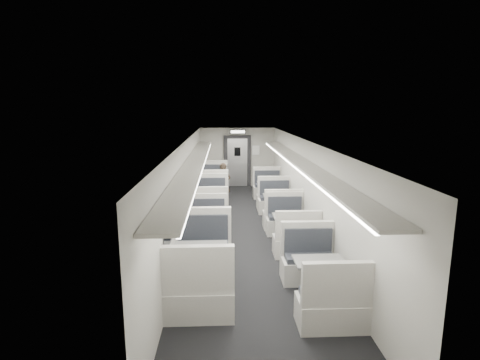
{
  "coord_description": "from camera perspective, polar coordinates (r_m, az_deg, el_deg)",
  "views": [
    {
      "loc": [
        -0.59,
        -9.14,
        3.2
      ],
      "look_at": [
        -0.1,
        1.52,
        1.13
      ],
      "focal_mm": 28.0,
      "sensor_mm": 36.0,
      "label": 1
    }
  ],
  "objects": [
    {
      "name": "window_b",
      "position": [
        10.54,
        -7.5,
        0.78
      ],
      "size": [
        0.02,
        1.18,
        0.84
      ],
      "primitive_type": "cube",
      "color": "black",
      "rests_on": "room"
    },
    {
      "name": "exit_sign",
      "position": [
        14.62,
        -0.34,
        7.38
      ],
      "size": [
        0.62,
        0.12,
        0.16
      ],
      "color": "black",
      "rests_on": "room"
    },
    {
      "name": "booth_right_d",
      "position": [
        6.6,
        11.94,
        -14.69
      ],
      "size": [
        1.01,
        2.05,
        1.1
      ],
      "color": "#B5B5AA",
      "rests_on": "room"
    },
    {
      "name": "booth_right_b",
      "position": [
        10.89,
        5.85,
        -4.14
      ],
      "size": [
        1.02,
        2.07,
        1.11
      ],
      "color": "#B5B5AA",
      "rests_on": "room"
    },
    {
      "name": "wall_notice",
      "position": [
        15.21,
        2.42,
        4.56
      ],
      "size": [
        0.32,
        0.02,
        0.4
      ],
      "primitive_type": "cube",
      "color": "white",
      "rests_on": "room"
    },
    {
      "name": "booth_left_d",
      "position": [
        6.83,
        -6.03,
        -13.17
      ],
      "size": [
        1.14,
        2.3,
        1.23
      ],
      "color": "#B5B5AA",
      "rests_on": "room"
    },
    {
      "name": "booth_left_b",
      "position": [
        10.95,
        -4.72,
        -3.92
      ],
      "size": [
        1.08,
        2.19,
        1.17
      ],
      "color": "#B5B5AA",
      "rests_on": "room"
    },
    {
      "name": "booth_right_c",
      "position": [
        9.06,
        7.66,
        -7.42
      ],
      "size": [
        0.98,
        1.99,
        1.06
      ],
      "color": "#B5B5AA",
      "rests_on": "room"
    },
    {
      "name": "window_c",
      "position": [
        8.39,
        -8.74,
        -1.88
      ],
      "size": [
        0.02,
        1.18,
        0.84
      ],
      "primitive_type": "cube",
      "color": "black",
      "rests_on": "room"
    },
    {
      "name": "luggage_rack_right",
      "position": [
        9.12,
        8.99,
        2.75
      ],
      "size": [
        0.46,
        10.4,
        0.09
      ],
      "color": "#B5B5AA",
      "rests_on": "room"
    },
    {
      "name": "vestibule_door",
      "position": [
        15.24,
        -0.41,
        2.83
      ],
      "size": [
        1.1,
        0.13,
        2.1
      ],
      "color": "black",
      "rests_on": "room"
    },
    {
      "name": "window_d",
      "position": [
        6.29,
        -10.82,
        -6.34
      ],
      "size": [
        0.02,
        1.18,
        0.84
      ],
      "primitive_type": "cube",
      "color": "black",
      "rests_on": "room"
    },
    {
      "name": "window_a",
      "position": [
        12.71,
        -6.69,
        2.54
      ],
      "size": [
        0.02,
        1.18,
        0.84
      ],
      "primitive_type": "cube",
      "color": "black",
      "rests_on": "room"
    },
    {
      "name": "room",
      "position": [
        9.37,
        1.01,
        -1.34
      ],
      "size": [
        3.24,
        12.24,
        2.64
      ],
      "color": "black",
      "rests_on": "ground"
    },
    {
      "name": "booth_left_c",
      "position": [
        8.71,
        -5.26,
        -8.08
      ],
      "size": [
        1.0,
        2.03,
        1.08
      ],
      "color": "#B5B5AA",
      "rests_on": "room"
    },
    {
      "name": "booth_right_a",
      "position": [
        12.74,
        4.59,
        -1.9
      ],
      "size": [
        1.01,
        2.06,
        1.1
      ],
      "color": "#B5B5AA",
      "rests_on": "room"
    },
    {
      "name": "booth_left_a",
      "position": [
        13.13,
        -4.38,
        -1.27
      ],
      "size": [
        1.16,
        2.35,
        1.25
      ],
      "color": "#B5B5AA",
      "rests_on": "room"
    },
    {
      "name": "passenger",
      "position": [
        12.44,
        -2.55,
        -0.61
      ],
      "size": [
        0.6,
        0.49,
        1.4
      ],
      "primitive_type": "imported",
      "rotation": [
        0.0,
        0.0,
        -0.35
      ],
      "color": "black",
      "rests_on": "room"
    },
    {
      "name": "luggage_rack_left",
      "position": [
        8.96,
        -6.83,
        2.66
      ],
      "size": [
        0.46,
        10.4,
        0.09
      ],
      "color": "#B5B5AA",
      "rests_on": "room"
    }
  ]
}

